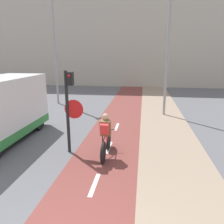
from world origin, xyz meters
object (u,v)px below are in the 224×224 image
(traffic_light_pole, at_px, (69,103))
(street_lamp_far, at_px, (54,36))
(street_lamp_sidewalk, at_px, (169,29))
(cyclist_near, at_px, (106,137))

(traffic_light_pole, height_order, street_lamp_far, street_lamp_far)
(traffic_light_pole, bearing_deg, street_lamp_sidewalk, 56.35)
(street_lamp_far, relative_size, street_lamp_sidewalk, 0.98)
(street_lamp_far, bearing_deg, cyclist_near, -58.53)
(traffic_light_pole, distance_m, cyclist_near, 1.71)
(traffic_light_pole, height_order, street_lamp_sidewalk, street_lamp_sidewalk)
(traffic_light_pole, relative_size, street_lamp_sidewalk, 0.37)
(street_lamp_sidewalk, bearing_deg, street_lamp_far, 163.12)
(street_lamp_far, bearing_deg, traffic_light_pole, -65.22)
(street_lamp_far, distance_m, street_lamp_sidewalk, 7.72)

